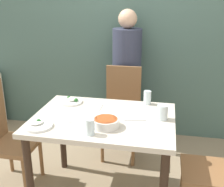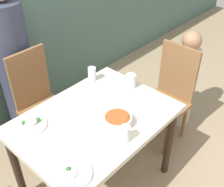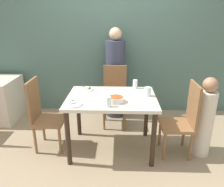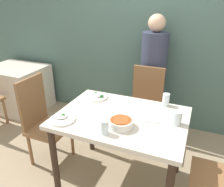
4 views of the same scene
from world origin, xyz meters
name	(u,v)px [view 2 (image 2 of 4)]	position (x,y,z in m)	size (l,w,h in m)	color
ground_plane	(98,183)	(0.00, 0.00, 0.00)	(10.00, 10.00, 0.00)	#998466
dining_table	(95,128)	(0.00, 0.00, 0.67)	(1.14, 0.83, 0.77)	beige
chair_adult_spot	(40,100)	(0.03, 0.76, 0.51)	(0.40, 0.40, 0.98)	brown
chair_child_spot	(169,94)	(0.92, -0.07, 0.51)	(0.40, 0.40, 0.98)	brown
person_adult	(16,68)	(0.03, 1.09, 0.72)	(0.33, 0.33, 1.56)	#33384C
person_child	(184,83)	(1.19, -0.07, 0.50)	(0.23, 0.23, 1.06)	beige
bowl_curry	(117,120)	(0.06, -0.17, 0.80)	(0.20, 0.20, 0.07)	silver
plate_rice_adult	(72,174)	(-0.44, -0.26, 0.78)	(0.22, 0.22, 0.05)	white
plate_rice_child	(31,124)	(-0.36, 0.26, 0.78)	(0.21, 0.21, 0.05)	white
glass_water_tall	(125,134)	(-0.03, -0.31, 0.83)	(0.07, 0.07, 0.12)	silver
glass_water_short	(92,74)	(0.32, 0.36, 0.83)	(0.07, 0.07, 0.12)	silver
glass_water_center	(131,81)	(0.47, 0.05, 0.83)	(0.08, 0.08, 0.12)	silver
napkin_folded	(63,114)	(-0.13, 0.20, 0.77)	(0.14, 0.14, 0.01)	white
fork_steel	(119,101)	(0.25, -0.01, 0.77)	(0.18, 0.06, 0.01)	silver
spoon_steel	(95,139)	(-0.15, -0.15, 0.77)	(0.18, 0.04, 0.01)	silver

